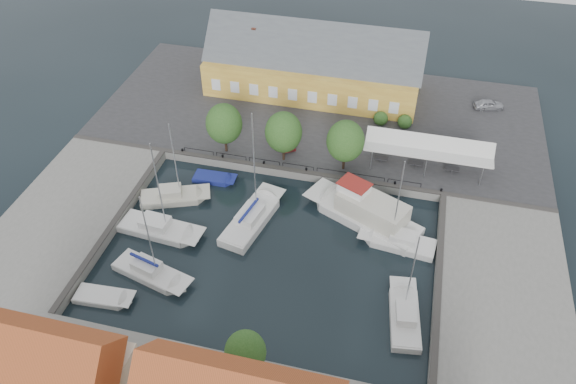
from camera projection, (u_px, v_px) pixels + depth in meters
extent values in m
plane|color=black|center=(274.00, 241.00, 56.70)|extent=(140.00, 140.00, 0.00)
cube|color=#2D2D30|center=(319.00, 115.00, 73.18)|extent=(56.00, 26.00, 1.00)
cube|color=slate|center=(67.00, 215.00, 58.89)|extent=(12.00, 24.00, 1.00)
cube|color=slate|center=(502.00, 295.00, 50.93)|extent=(12.00, 24.00, 1.00)
cube|color=#383533|center=(297.00, 171.00, 63.53)|extent=(56.00, 0.60, 0.12)
cube|color=#383533|center=(115.00, 220.00, 57.49)|extent=(0.60, 24.00, 0.12)
cube|color=#383533|center=(439.00, 279.00, 51.59)|extent=(0.60, 24.00, 0.12)
cylinder|color=black|center=(182.00, 150.00, 66.19)|extent=(0.24, 0.24, 0.40)
cylinder|color=black|center=(223.00, 157.00, 65.29)|extent=(0.24, 0.24, 0.40)
cylinder|color=black|center=(264.00, 163.00, 64.38)|extent=(0.24, 0.24, 0.40)
cylinder|color=black|center=(306.00, 169.00, 63.48)|extent=(0.24, 0.24, 0.40)
cylinder|color=black|center=(350.00, 176.00, 62.57)|extent=(0.24, 0.24, 0.40)
cylinder|color=black|center=(395.00, 183.00, 61.67)|extent=(0.24, 0.24, 0.40)
cylinder|color=black|center=(441.00, 190.00, 60.77)|extent=(0.24, 0.24, 0.40)
cube|color=#BD8A2E|center=(313.00, 75.00, 75.39)|extent=(28.00, 10.00, 4.50)
cube|color=#474C51|center=(314.00, 52.00, 73.08)|extent=(28.56, 7.60, 7.60)
cube|color=#BD8A2E|center=(254.00, 50.00, 81.91)|extent=(6.00, 6.00, 3.50)
cube|color=brown|center=(254.00, 32.00, 73.31)|extent=(0.60, 0.60, 1.20)
cube|color=silver|center=(428.00, 148.00, 62.33)|extent=(14.00, 4.00, 0.25)
cylinder|color=silver|center=(371.00, 159.00, 62.99)|extent=(0.10, 0.10, 2.70)
cylinder|color=silver|center=(375.00, 141.00, 65.62)|extent=(0.10, 0.10, 2.70)
cylinder|color=silver|center=(425.00, 168.00, 61.91)|extent=(0.10, 0.10, 2.70)
cylinder|color=silver|center=(427.00, 149.00, 64.54)|extent=(0.10, 0.10, 2.70)
cylinder|color=silver|center=(482.00, 176.00, 60.82)|extent=(0.10, 0.10, 2.70)
cylinder|color=silver|center=(481.00, 156.00, 63.45)|extent=(0.10, 0.10, 2.70)
cylinder|color=black|center=(226.00, 144.00, 65.75)|extent=(0.30, 0.30, 2.10)
ellipsoid|color=#214D1B|center=(224.00, 124.00, 63.88)|extent=(4.20, 4.20, 4.83)
cylinder|color=black|center=(284.00, 152.00, 64.48)|extent=(0.30, 0.30, 2.10)
ellipsoid|color=#214D1B|center=(284.00, 132.00, 62.62)|extent=(4.20, 4.20, 4.83)
cylinder|color=black|center=(344.00, 161.00, 63.22)|extent=(0.30, 0.30, 2.10)
ellipsoid|color=#214D1B|center=(345.00, 141.00, 61.35)|extent=(4.20, 4.20, 4.83)
imported|color=#A9ABB1|center=(489.00, 104.00, 72.92)|extent=(4.12, 2.53, 1.31)
imported|color=#5D1516|center=(283.00, 138.00, 67.08)|extent=(3.93, 4.75, 1.53)
cube|color=white|center=(249.00, 224.00, 58.30)|extent=(4.59, 8.44, 1.50)
cube|color=white|center=(254.00, 213.00, 58.46)|extent=(4.81, 9.98, 0.08)
cube|color=white|center=(250.00, 214.00, 57.61)|extent=(2.66, 3.55, 0.90)
cylinder|color=silver|center=(254.00, 165.00, 54.94)|extent=(0.12, 0.12, 11.99)
cube|color=navy|center=(249.00, 210.00, 56.98)|extent=(1.04, 3.95, 0.22)
cube|color=white|center=(370.00, 222.00, 58.59)|extent=(11.14, 7.95, 1.80)
cube|color=white|center=(361.00, 211.00, 58.58)|extent=(12.97, 8.68, 0.08)
cube|color=beige|center=(372.00, 208.00, 57.27)|extent=(7.92, 6.04, 2.20)
cube|color=white|center=(354.00, 189.00, 57.46)|extent=(3.51, 3.16, 1.20)
cube|color=maroon|center=(355.00, 184.00, 57.03)|extent=(3.80, 3.38, 0.10)
cube|color=white|center=(403.00, 246.00, 56.16)|extent=(6.48, 3.29, 1.30)
cube|color=white|center=(396.00, 239.00, 55.91)|extent=(7.70, 3.33, 0.08)
cube|color=white|center=(403.00, 237.00, 55.45)|extent=(2.67, 2.05, 0.90)
cylinder|color=silver|center=(398.00, 202.00, 52.86)|extent=(0.12, 0.12, 9.73)
cube|color=white|center=(404.00, 322.00, 49.21)|extent=(3.34, 6.59, 1.30)
cube|color=white|center=(405.00, 310.00, 49.35)|extent=(3.42, 7.83, 0.08)
cube|color=white|center=(406.00, 313.00, 48.58)|extent=(2.03, 2.73, 0.90)
cylinder|color=silver|center=(412.00, 273.00, 46.83)|extent=(0.12, 0.12, 8.81)
cube|color=beige|center=(170.00, 199.00, 61.38)|extent=(6.66, 4.72, 1.30)
cube|color=beige|center=(176.00, 194.00, 61.01)|extent=(7.75, 5.07, 0.08)
cube|color=beige|center=(170.00, 191.00, 60.64)|extent=(2.94, 2.58, 0.90)
cylinder|color=silver|center=(175.00, 161.00, 58.06)|extent=(0.12, 0.12, 9.17)
cube|color=white|center=(155.00, 230.00, 57.82)|extent=(7.45, 3.53, 1.30)
cube|color=white|center=(162.00, 227.00, 57.15)|extent=(8.88, 3.53, 0.08)
cube|color=white|center=(155.00, 222.00, 57.02)|extent=(3.05, 2.23, 0.90)
cylinder|color=silver|center=(159.00, 189.00, 53.51)|extent=(0.12, 0.12, 10.73)
cube|color=white|center=(147.00, 273.00, 53.44)|extent=(6.99, 4.11, 1.30)
cube|color=white|center=(153.00, 272.00, 52.69)|extent=(8.23, 4.35, 0.08)
cube|color=white|center=(147.00, 266.00, 52.63)|extent=(2.98, 2.32, 0.90)
cylinder|color=silver|center=(149.00, 238.00, 49.36)|extent=(0.12, 0.12, 9.66)
cube|color=navy|center=(144.00, 260.00, 52.19)|extent=(3.23, 1.05, 0.22)
cube|color=white|center=(100.00, 298.00, 51.24)|extent=(4.57, 2.39, 0.90)
cube|color=white|center=(105.00, 295.00, 50.84)|extent=(5.46, 2.37, 0.08)
cube|color=navy|center=(211.00, 179.00, 64.00)|extent=(4.03, 2.10, 0.80)
cube|color=navy|center=(215.00, 177.00, 63.63)|extent=(4.82, 2.04, 0.08)
cube|color=#AB4A24|center=(26.00, 367.00, 35.61)|extent=(11.33, 6.50, 6.50)
cube|color=brown|center=(50.00, 361.00, 34.19)|extent=(0.60, 0.60, 0.80)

